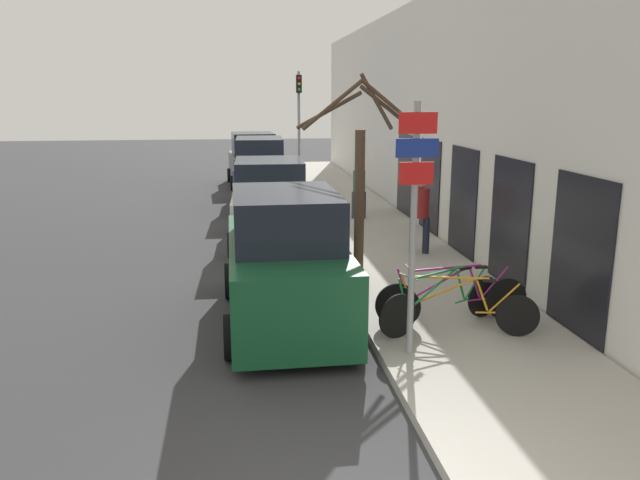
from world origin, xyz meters
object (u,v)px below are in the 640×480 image
object	(u,v)px
parked_car_2	(260,176)
parked_car_1	(270,206)
signpost	(414,214)
street_tree	(360,181)
parked_car_3	(253,162)
pedestrian_near	(420,210)
traffic_light	(299,116)
parked_car_0	(285,264)
bicycle_1	(443,302)
bicycle_2	(452,298)
pedestrian_far	(359,187)
bicycle_0	(458,307)

from	to	relation	value
parked_car_2	parked_car_1	bearing A→B (deg)	-87.99
signpost	street_tree	size ratio (longest dim) A/B	0.88
parked_car_3	pedestrian_near	xyz separation A→B (m)	(3.54, -12.91, 0.17)
pedestrian_near	traffic_light	size ratio (longest dim) A/B	0.40
parked_car_0	pedestrian_near	bearing A→B (deg)	47.06
parked_car_3	pedestrian_near	distance (m)	13.39
parked_car_0	parked_car_3	distance (m)	16.71
bicycle_1	signpost	bearing A→B (deg)	115.93
signpost	parked_car_3	distance (m)	18.71
signpost	bicycle_2	bearing A→B (deg)	47.72
pedestrian_far	bicycle_2	bearing A→B (deg)	94.07
signpost	bicycle_0	distance (m)	2.06
bicycle_2	pedestrian_near	size ratio (longest dim) A/B	1.45
bicycle_0	traffic_light	world-z (taller)	traffic_light
parked_car_0	pedestrian_far	distance (m)	8.70
parked_car_2	traffic_light	xyz separation A→B (m)	(1.55, 1.91, 1.95)
bicycle_0	street_tree	size ratio (longest dim) A/B	0.57
parked_car_1	parked_car_2	xyz separation A→B (m)	(-0.04, 5.52, 0.08)
bicycle_0	parked_car_2	distance (m)	12.79
bicycle_1	pedestrian_near	distance (m)	4.88
bicycle_2	parked_car_3	world-z (taller)	parked_car_3
bicycle_2	parked_car_0	world-z (taller)	parked_car_0
bicycle_2	parked_car_1	size ratio (longest dim) A/B	0.60
signpost	parked_car_2	bearing A→B (deg)	97.10
bicycle_1	bicycle_2	xyz separation A→B (m)	(0.22, 0.18, 0.00)
bicycle_2	street_tree	size ratio (longest dim) A/B	0.64
pedestrian_far	signpost	bearing A→B (deg)	88.44
bicycle_1	parked_car_2	distance (m)	12.54
parked_car_1	pedestrian_far	size ratio (longest dim) A/B	2.60
parked_car_3	street_tree	bearing A→B (deg)	-87.16
signpost	bicycle_1	distance (m)	2.06
parked_car_0	street_tree	distance (m)	2.49
parked_car_2	street_tree	xyz separation A→B (m)	(1.56, -9.81, 1.11)
bicycle_1	parked_car_2	bearing A→B (deg)	-12.24
parked_car_2	parked_car_3	bearing A→B (deg)	92.58
parked_car_0	bicycle_1	bearing A→B (deg)	-21.36
signpost	bicycle_1	bearing A→B (deg)	49.46
parked_car_3	parked_car_2	bearing A→B (deg)	-92.42
bicycle_1	bicycle_0	bearing A→B (deg)	-164.91
bicycle_1	street_tree	bearing A→B (deg)	-3.78
parked_car_3	street_tree	size ratio (longest dim) A/B	1.05
parked_car_2	pedestrian_far	bearing A→B (deg)	-46.10
bicycle_2	signpost	bearing A→B (deg)	136.76
signpost	pedestrian_far	xyz separation A→B (m)	(1.21, 10.09, -1.10)
bicycle_2	pedestrian_far	bearing A→B (deg)	-2.16
signpost	parked_car_1	world-z (taller)	signpost
parked_car_1	parked_car_2	size ratio (longest dim) A/B	0.93
parked_car_3	bicycle_2	bearing A→B (deg)	-84.40
parked_car_1	traffic_light	xyz separation A→B (m)	(1.51, 7.43, 2.03)
bicycle_1	traffic_light	bearing A→B (deg)	-19.90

